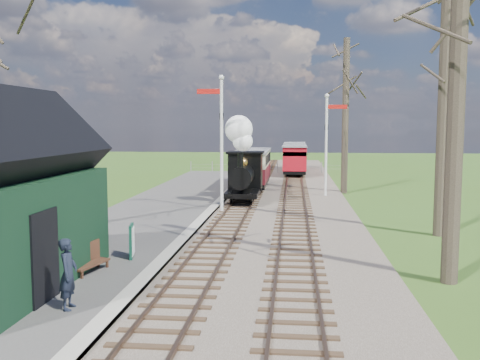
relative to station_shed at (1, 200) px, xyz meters
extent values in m
ellipsoid|color=#385B23|center=(-20.70, 56.00, -17.03)|extent=(57.60, 36.00, 16.20)
ellipsoid|color=#385B23|center=(14.30, 61.00, -20.31)|extent=(70.40, 44.00, 19.80)
ellipsoid|color=#385B23|center=(-3.70, 66.00, -18.67)|extent=(64.00, 40.00, 18.00)
cube|color=brown|center=(5.60, 18.00, -2.22)|extent=(8.00, 60.00, 0.10)
cube|color=brown|center=(3.80, 18.00, -2.13)|extent=(0.07, 60.00, 0.12)
cube|color=brown|center=(4.80, 18.00, -2.13)|extent=(0.07, 60.00, 0.12)
cube|color=#38281C|center=(4.30, 18.00, -2.17)|extent=(1.60, 60.00, 0.09)
cube|color=brown|center=(6.40, 18.00, -2.13)|extent=(0.07, 60.00, 0.12)
cube|color=brown|center=(7.40, 18.00, -2.13)|extent=(0.07, 60.00, 0.12)
cube|color=#38281C|center=(6.90, 18.00, -2.17)|extent=(1.60, 60.00, 0.09)
cube|color=#474442|center=(0.80, 10.00, -2.17)|extent=(5.00, 44.00, 0.20)
cube|color=#B2AD9E|center=(3.10, 10.00, -2.16)|extent=(0.40, 44.00, 0.21)
cube|color=black|center=(0.00, 0.00, -0.77)|extent=(3.00, 6.00, 2.60)
cube|color=black|center=(1.52, -1.00, -1.07)|extent=(0.06, 1.20, 2.00)
cylinder|color=silver|center=(3.60, 12.00, 0.73)|extent=(0.14, 0.14, 6.00)
sphere|color=silver|center=(3.60, 12.00, 3.83)|extent=(0.24, 0.24, 0.24)
cube|color=#B7140F|center=(3.05, 12.00, 3.23)|extent=(1.10, 0.08, 0.22)
cube|color=black|center=(3.60, 12.00, 2.13)|extent=(0.18, 0.06, 0.30)
cylinder|color=silver|center=(8.60, 18.00, 0.48)|extent=(0.14, 0.14, 5.50)
sphere|color=silver|center=(8.60, 18.00, 3.33)|extent=(0.24, 0.24, 0.24)
cube|color=#B7140F|center=(9.15, 18.00, 2.73)|extent=(1.10, 0.08, 0.22)
cube|color=black|center=(8.60, 18.00, 1.63)|extent=(0.18, 0.06, 0.30)
cylinder|color=#382D23|center=(10.80, 2.00, 3.73)|extent=(0.42, 0.42, 12.00)
cylinder|color=#382D23|center=(12.10, 8.00, 2.73)|extent=(0.40, 0.40, 10.00)
cylinder|color=#382D23|center=(9.80, 20.00, 2.23)|extent=(0.39, 0.39, 9.00)
cube|color=slate|center=(4.60, 32.00, -1.52)|extent=(12.60, 0.02, 0.01)
cube|color=slate|center=(4.60, 32.00, -1.82)|extent=(12.60, 0.02, 0.02)
cylinder|color=slate|center=(4.60, 32.00, -1.77)|extent=(0.08, 0.08, 1.00)
cube|color=black|center=(4.30, 15.09, -1.64)|extent=(1.62, 3.80, 0.24)
cylinder|color=black|center=(4.30, 14.52, -0.78)|extent=(1.05, 2.47, 1.05)
cube|color=black|center=(4.30, 16.23, -0.69)|extent=(1.71, 1.52, 1.90)
cylinder|color=black|center=(4.30, 13.57, 0.07)|extent=(0.27, 0.27, 0.76)
sphere|color=#C38939|center=(4.30, 14.80, -0.12)|extent=(0.49, 0.49, 0.49)
sphere|color=white|center=(4.40, 13.57, 0.98)|extent=(0.95, 0.95, 0.95)
sphere|color=white|center=(4.20, 13.66, 1.55)|extent=(1.33, 1.33, 1.33)
cylinder|color=black|center=(3.80, 13.95, -1.76)|extent=(0.10, 0.61, 0.61)
cylinder|color=black|center=(4.80, 13.95, -1.76)|extent=(0.10, 0.61, 0.61)
cube|color=black|center=(4.30, 21.09, -1.73)|extent=(1.81, 6.66, 0.29)
cube|color=#5B151D|center=(4.30, 21.09, -1.16)|extent=(1.90, 6.66, 0.86)
cube|color=beige|center=(4.30, 21.09, -0.31)|extent=(1.90, 6.66, 0.86)
cube|color=slate|center=(4.30, 21.09, 0.17)|extent=(2.00, 6.85, 0.11)
cube|color=black|center=(6.90, 29.81, -1.76)|extent=(1.68, 4.42, 0.27)
cube|color=maroon|center=(6.90, 29.81, -1.23)|extent=(1.77, 4.42, 0.80)
cube|color=beige|center=(6.90, 29.81, -0.43)|extent=(1.77, 4.42, 0.80)
cube|color=slate|center=(6.90, 29.81, 0.01)|extent=(1.86, 4.59, 0.11)
cube|color=black|center=(6.90, 35.31, -1.76)|extent=(1.68, 4.42, 0.27)
cube|color=maroon|center=(6.90, 35.31, -1.23)|extent=(1.77, 4.42, 0.80)
cube|color=beige|center=(6.90, 35.31, -0.43)|extent=(1.77, 4.42, 0.80)
cube|color=slate|center=(6.90, 35.31, 0.01)|extent=(1.86, 4.59, 0.11)
cube|color=#0E442F|center=(2.19, 2.96, -1.58)|extent=(0.20, 0.67, 0.97)
cube|color=silver|center=(2.24, 2.97, -1.58)|extent=(0.13, 0.57, 0.80)
cube|color=#442618|center=(1.58, 1.34, -1.85)|extent=(0.67, 1.35, 0.06)
cube|color=#442618|center=(1.42, 1.38, -1.60)|extent=(0.35, 1.28, 0.56)
cube|color=#442618|center=(1.72, 0.78, -1.97)|extent=(0.06, 0.06, 0.19)
cube|color=#442618|center=(1.45, 1.90, -1.97)|extent=(0.06, 0.06, 0.19)
imported|color=black|center=(2.19, -1.37, -1.32)|extent=(0.40, 0.57, 1.49)
camera|label=1|loc=(6.81, -11.77, 1.75)|focal=40.00mm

